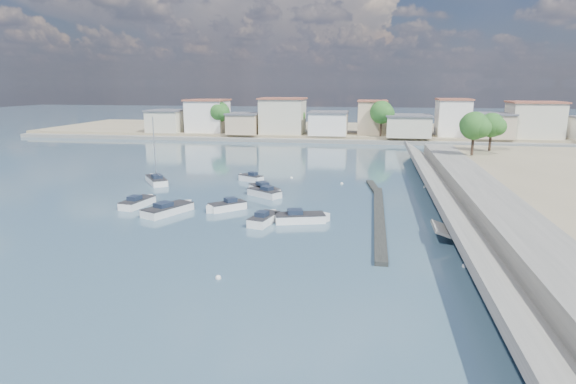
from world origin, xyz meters
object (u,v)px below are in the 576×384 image
object	(u,v)px
motorboat_a	(139,203)
motorboat_c	(263,193)
motorboat_d	(226,207)
motorboat_h	(303,218)
motorboat_g	(265,190)
motorboat_b	(265,219)
motorboat_f	(250,178)
motorboat_e	(170,209)
sailboat	(156,180)

from	to	relation	value
motorboat_a	motorboat_c	size ratio (longest dim) A/B	1.12
motorboat_c	motorboat_d	xyz separation A→B (m)	(-2.45, -7.08, -0.00)
motorboat_h	motorboat_g	bearing A→B (deg)	118.32
motorboat_b	motorboat_g	size ratio (longest dim) A/B	0.92
motorboat_d	motorboat_h	size ratio (longest dim) A/B	0.73
motorboat_c	motorboat_f	xyz separation A→B (m)	(-3.75, 8.57, -0.00)
motorboat_a	motorboat_g	distance (m)	14.87
motorboat_e	motorboat_h	world-z (taller)	same
motorboat_a	motorboat_b	world-z (taller)	same
motorboat_d	motorboat_f	bearing A→B (deg)	94.73
motorboat_h	motorboat_f	bearing A→B (deg)	118.01
motorboat_a	sailboat	xyz separation A→B (m)	(-3.53, 11.95, 0.04)
motorboat_e	motorboat_h	distance (m)	13.98
motorboat_a	motorboat_b	xyz separation A→B (m)	(14.94, -4.02, -0.00)
motorboat_b	motorboat_f	size ratio (longest dim) A/B	1.24
motorboat_e	motorboat_g	distance (m)	13.09
motorboat_h	motorboat_b	bearing A→B (deg)	-165.45
motorboat_b	motorboat_g	distance (m)	12.74
motorboat_c	motorboat_d	size ratio (longest dim) A/B	1.15
motorboat_c	sailboat	size ratio (longest dim) A/B	0.50
motorboat_b	motorboat_c	distance (m)	11.27
motorboat_a	motorboat_h	distance (m)	18.72
motorboat_h	sailboat	world-z (taller)	sailboat
motorboat_d	motorboat_e	bearing A→B (deg)	-159.56
motorboat_g	sailboat	world-z (taller)	sailboat
motorboat_b	motorboat_c	xyz separation A→B (m)	(-2.64, 10.95, 0.00)
motorboat_e	motorboat_h	bearing A→B (deg)	-3.98
motorboat_a	sailboat	bearing A→B (deg)	106.45
motorboat_e	motorboat_d	bearing A→B (deg)	20.44
motorboat_e	sailboat	bearing A→B (deg)	119.74
motorboat_a	motorboat_c	bearing A→B (deg)	29.40
motorboat_b	motorboat_c	bearing A→B (deg)	103.54
motorboat_e	motorboat_h	xyz separation A→B (m)	(13.95, -0.97, 0.00)
motorboat_f	motorboat_g	distance (m)	7.97
motorboat_d	motorboat_h	world-z (taller)	same
motorboat_g	motorboat_h	xyz separation A→B (m)	(6.22, -11.54, -0.00)
motorboat_c	sailboat	xyz separation A→B (m)	(-15.84, 5.02, 0.04)
motorboat_a	motorboat_g	xyz separation A→B (m)	(12.25, 8.44, 0.00)
motorboat_c	sailboat	distance (m)	16.61
motorboat_b	motorboat_d	distance (m)	6.40
motorboat_b	sailboat	xyz separation A→B (m)	(-18.47, 15.97, 0.04)
motorboat_b	motorboat_g	world-z (taller)	same
motorboat_f	motorboat_g	xyz separation A→B (m)	(3.68, -7.07, 0.00)
motorboat_b	sailboat	world-z (taller)	sailboat
motorboat_h	motorboat_d	bearing A→B (deg)	161.01
motorboat_a	motorboat_d	world-z (taller)	same
motorboat_d	motorboat_c	bearing A→B (deg)	70.91
motorboat_h	sailboat	distance (m)	26.65
motorboat_d	motorboat_f	size ratio (longest dim) A/B	1.05
motorboat_d	motorboat_f	distance (m)	15.71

